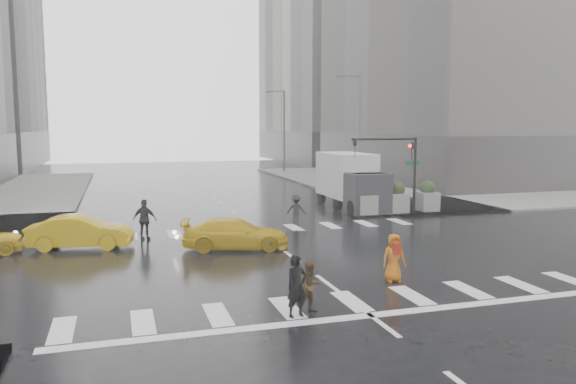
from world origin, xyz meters
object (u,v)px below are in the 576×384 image
object	(u,v)px
traffic_signal_pole	(400,160)
pedestrian_orange	(394,257)
pedestrian_brown	(310,286)
taxi_mid	(81,232)
box_truck	(352,180)

from	to	relation	value
traffic_signal_pole	pedestrian_orange	world-z (taller)	traffic_signal_pole
pedestrian_brown	pedestrian_orange	world-z (taller)	pedestrian_orange
taxi_mid	box_truck	bearing A→B (deg)	-56.16
box_truck	pedestrian_orange	bearing A→B (deg)	-108.36
box_truck	traffic_signal_pole	bearing A→B (deg)	-60.40
pedestrian_orange	box_truck	size ratio (longest dim) A/B	0.25
traffic_signal_pole	box_truck	size ratio (longest dim) A/B	0.69
pedestrian_brown	taxi_mid	bearing A→B (deg)	110.40
traffic_signal_pole	pedestrian_brown	distance (m)	18.10
box_truck	taxi_mid	bearing A→B (deg)	-155.57
pedestrian_orange	pedestrian_brown	bearing A→B (deg)	-143.73
traffic_signal_pole	box_truck	xyz separation A→B (m)	(-1.68, 2.96, -1.38)
pedestrian_orange	taxi_mid	distance (m)	13.29
taxi_mid	box_truck	distance (m)	16.97
pedestrian_brown	pedestrian_orange	size ratio (longest dim) A/B	0.91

